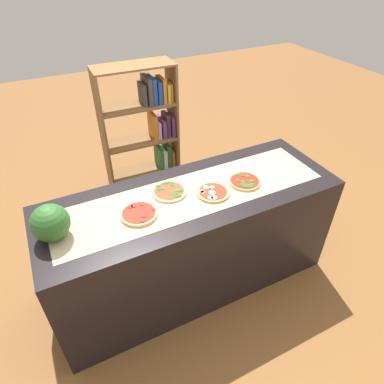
# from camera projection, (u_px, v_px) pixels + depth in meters

# --- Properties ---
(ground_plane) EXTENTS (12.00, 12.00, 0.00)m
(ground_plane) POSITION_uv_depth(u_px,v_px,m) (192.00, 277.00, 2.89)
(ground_plane) COLOR brown
(counter) EXTENTS (2.15, 0.75, 0.91)m
(counter) POSITION_uv_depth(u_px,v_px,m) (192.00, 240.00, 2.61)
(counter) COLOR black
(counter) RESTS_ON ground_plane
(parchment_paper) EXTENTS (1.94, 0.48, 0.00)m
(parchment_paper) POSITION_uv_depth(u_px,v_px,m) (192.00, 194.00, 2.34)
(parchment_paper) COLOR tan
(parchment_paper) RESTS_ON counter
(pizza_pepperoni_0) EXTENTS (0.24, 0.24, 0.03)m
(pizza_pepperoni_0) POSITION_uv_depth(u_px,v_px,m) (139.00, 214.00, 2.15)
(pizza_pepperoni_0) COLOR #E5C17F
(pizza_pepperoni_0) RESTS_ON parchment_paper
(pizza_spinach_1) EXTENTS (0.25, 0.25, 0.02)m
(pizza_spinach_1) POSITION_uv_depth(u_px,v_px,m) (169.00, 191.00, 2.35)
(pizza_spinach_1) COLOR #E5C17F
(pizza_spinach_1) RESTS_ON parchment_paper
(pizza_mozzarella_2) EXTENTS (0.23, 0.23, 0.02)m
(pizza_mozzarella_2) POSITION_uv_depth(u_px,v_px,m) (213.00, 192.00, 2.34)
(pizza_mozzarella_2) COLOR tan
(pizza_mozzarella_2) RESTS_ON parchment_paper
(pizza_spinach_3) EXTENTS (0.23, 0.23, 0.03)m
(pizza_spinach_3) POSITION_uv_depth(u_px,v_px,m) (245.00, 181.00, 2.44)
(pizza_spinach_3) COLOR #DBB26B
(pizza_spinach_3) RESTS_ON parchment_paper
(watermelon) EXTENTS (0.23, 0.23, 0.23)m
(watermelon) POSITION_uv_depth(u_px,v_px,m) (50.00, 223.00, 1.94)
(watermelon) COLOR #2D6628
(watermelon) RESTS_ON counter
(bookshelf) EXTENTS (0.73, 0.32, 1.46)m
(bookshelf) POSITION_uv_depth(u_px,v_px,m) (150.00, 136.00, 3.33)
(bookshelf) COLOR brown
(bookshelf) RESTS_ON ground_plane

